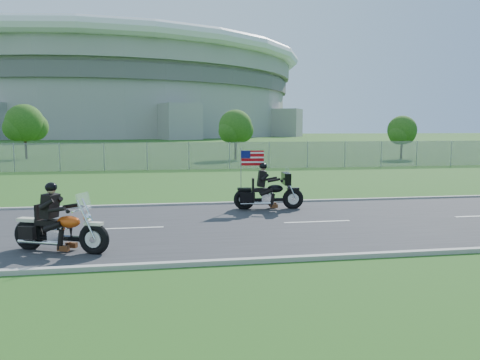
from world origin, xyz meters
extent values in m
plane|color=#214916|center=(0.00, 0.00, 0.00)|extent=(420.00, 420.00, 0.00)
cube|color=#28282B|center=(0.00, 0.00, 0.02)|extent=(120.00, 8.00, 0.04)
cube|color=#9E9B93|center=(0.00, 4.05, 0.05)|extent=(120.00, 0.18, 0.12)
cube|color=#9E9B93|center=(0.00, -4.05, 0.05)|extent=(120.00, 0.18, 0.12)
cube|color=gray|center=(-5.00, 20.00, 1.00)|extent=(60.00, 0.03, 2.00)
cylinder|color=#A3A099|center=(-20.00, 170.00, 10.00)|extent=(130.00, 130.00, 20.00)
cylinder|color=#605E5B|center=(-20.00, 170.00, 17.00)|extent=(132.00, 132.00, 4.00)
cylinder|color=#A3A099|center=(-20.00, 170.00, 23.00)|extent=(134.00, 134.00, 6.00)
torus|color=white|center=(-20.00, 170.00, 27.00)|extent=(140.40, 140.40, 4.40)
cylinder|color=#382316|center=(6.00, 30.00, 1.26)|extent=(0.22, 0.22, 2.52)
sphere|color=#204B14|center=(6.00, 30.00, 3.15)|extent=(3.20, 3.20, 3.20)
sphere|color=#204B14|center=(6.64, 30.48, 2.79)|extent=(2.40, 2.40, 2.40)
sphere|color=#204B14|center=(5.44, 29.60, 2.70)|extent=(2.24, 2.24, 2.24)
cylinder|color=#382316|center=(-14.00, 34.00, 1.40)|extent=(0.22, 0.22, 2.80)
sphere|color=#204B14|center=(-14.00, 34.00, 3.50)|extent=(3.60, 3.60, 3.60)
sphere|color=#204B14|center=(-13.28, 34.54, 3.10)|extent=(2.70, 2.70, 2.70)
sphere|color=#204B14|center=(-14.63, 33.55, 3.00)|extent=(2.52, 2.52, 2.52)
cylinder|color=#382316|center=(22.00, 28.00, 1.12)|extent=(0.22, 0.22, 2.24)
sphere|color=#204B14|center=(22.00, 28.00, 2.80)|extent=(2.80, 2.80, 2.80)
sphere|color=#204B14|center=(22.56, 28.42, 2.48)|extent=(2.10, 2.10, 2.10)
sphere|color=#204B14|center=(21.51, 27.65, 2.40)|extent=(1.96, 1.96, 1.96)
torus|color=black|center=(-2.55, -2.79, 0.40)|extent=(0.80, 0.49, 0.79)
torus|color=black|center=(-4.23, -2.08, 0.40)|extent=(0.80, 0.49, 0.79)
ellipsoid|color=#CD460F|center=(-3.17, -2.53, 0.79)|extent=(0.69, 0.55, 0.30)
cube|color=black|center=(-3.68, -2.31, 0.75)|extent=(0.67, 0.53, 0.13)
cube|color=black|center=(-3.63, -2.33, 1.16)|extent=(0.40, 0.49, 0.59)
sphere|color=black|center=(-3.59, -2.35, 1.62)|extent=(0.38, 0.38, 0.29)
cube|color=silver|center=(-2.78, -2.70, 1.30)|extent=(0.23, 0.47, 0.43)
torus|color=black|center=(3.91, 2.55, 0.41)|extent=(0.81, 0.26, 0.80)
torus|color=black|center=(2.09, 2.72, 0.41)|extent=(0.81, 0.26, 0.80)
ellipsoid|color=black|center=(3.24, 2.61, 0.80)|extent=(0.63, 0.40, 0.30)
cube|color=black|center=(2.68, 2.66, 0.75)|extent=(0.62, 0.38, 0.13)
cube|color=black|center=(2.73, 2.66, 1.17)|extent=(0.30, 0.45, 0.59)
sphere|color=black|center=(2.78, 2.65, 1.64)|extent=(0.32, 0.32, 0.29)
cube|color=black|center=(3.65, 2.58, 1.17)|extent=(0.31, 0.88, 0.43)
cube|color=#B70C11|center=(2.43, 2.90, 1.93)|extent=(0.86, 0.10, 0.56)
camera|label=1|loc=(-0.88, -14.24, 3.08)|focal=35.00mm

